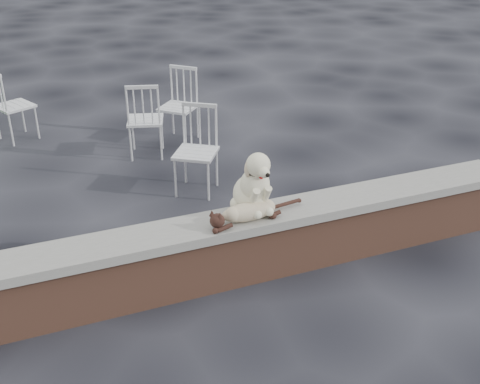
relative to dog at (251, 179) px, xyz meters
name	(u,v)px	position (x,y,z in m)	size (l,w,h in m)	color
ground	(184,290)	(-0.63, -0.09, -0.86)	(60.00, 60.00, 0.00)	black
brick_wall	(183,264)	(-0.63, -0.09, -0.61)	(6.00, 0.30, 0.50)	brown
capstone	(181,233)	(-0.63, -0.09, -0.32)	(6.20, 0.40, 0.08)	slate
dog	(251,179)	(0.00, 0.00, 0.00)	(0.37, 0.48, 0.56)	beige
cat	(249,210)	(-0.08, -0.15, -0.19)	(1.02, 0.25, 0.17)	tan
chair_d	(178,106)	(0.28, 3.07, -0.39)	(0.56, 0.56, 0.94)	white
chair_c	(145,119)	(-0.22, 2.76, -0.39)	(0.56, 0.56, 0.94)	white
chair_e	(14,105)	(-1.67, 3.90, -0.39)	(0.56, 0.56, 0.94)	white
chair_b	(196,151)	(0.03, 1.58, -0.39)	(0.56, 0.56, 0.94)	white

